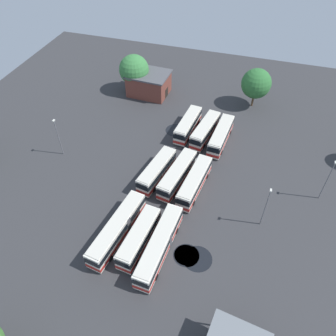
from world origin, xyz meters
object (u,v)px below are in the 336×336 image
(bus_row1_slot2, at_px, (194,182))
(lamp_post_by_building, at_px, (58,136))
(lamp_post_near_entrance, at_px, (266,206))
(tree_south_edge, at_px, (134,70))
(bus_row2_slot0, at_px, (118,229))
(bus_row2_slot1, at_px, (139,238))
(tree_north_edge, at_px, (256,84))
(bus_row0_slot2, at_px, (221,136))
(bus_row2_slot2, at_px, (160,245))
(bus_row1_slot0, at_px, (157,171))
(lamp_post_mid_lot, at_px, (327,179))
(depot_building, at_px, (149,83))
(bus_row0_slot1, at_px, (205,130))
(bus_row0_slot0, at_px, (188,125))
(bus_row1_slot1, at_px, (177,174))

(bus_row1_slot2, bearing_deg, lamp_post_by_building, -93.09)
(lamp_post_near_entrance, xyz_separation_m, tree_south_edge, (-30.78, -33.05, 1.17))
(bus_row2_slot0, height_order, bus_row2_slot1, same)
(bus_row1_slot2, height_order, lamp_post_near_entrance, lamp_post_near_entrance)
(bus_row2_slot1, bearing_deg, tree_north_edge, 164.71)
(bus_row2_slot1, distance_m, tree_north_edge, 43.88)
(lamp_post_by_building, bearing_deg, bus_row0_slot2, 113.34)
(bus_row2_slot0, relative_size, bus_row2_slot2, 1.01)
(lamp_post_by_building, bearing_deg, bus_row2_slot2, 58.74)
(bus_row2_slot2, height_order, tree_south_edge, tree_south_edge)
(bus_row1_slot0, relative_size, lamp_post_mid_lot, 1.23)
(bus_row2_slot0, xyz_separation_m, tree_south_edge, (-39.45, -12.51, 3.80))
(bus_row1_slot0, bearing_deg, bus_row0_slot2, 145.26)
(bus_row1_slot0, relative_size, lamp_post_by_building, 1.29)
(depot_building, xyz_separation_m, tree_south_edge, (0.09, -3.46, 2.99))
(tree_north_edge, bearing_deg, bus_row1_slot2, -12.53)
(bus_row0_slot1, relative_size, tree_south_edge, 1.16)
(bus_row1_slot2, xyz_separation_m, lamp_post_near_entrance, (4.03, 11.80, 2.63))
(bus_row0_slot0, height_order, bus_row1_slot0, same)
(bus_row2_slot0, height_order, tree_south_edge, tree_south_edge)
(bus_row2_slot2, relative_size, depot_building, 1.37)
(bus_row0_slot2, xyz_separation_m, bus_row2_slot2, (27.19, -3.78, 0.00))
(bus_row2_slot2, height_order, lamp_post_near_entrance, lamp_post_near_entrance)
(bus_row1_slot2, height_order, tree_south_edge, tree_south_edge)
(bus_row1_slot0, relative_size, bus_row2_slot0, 0.77)
(bus_row0_slot1, xyz_separation_m, lamp_post_near_entrance, (18.50, 13.20, 2.63))
(bus_row0_slot0, distance_m, tree_south_edge, 20.24)
(bus_row2_slot1, bearing_deg, bus_row1_slot2, 158.93)
(bus_row1_slot1, bearing_deg, tree_north_edge, 160.86)
(bus_row0_slot2, bearing_deg, bus_row2_slot1, -14.70)
(bus_row0_slot0, relative_size, lamp_post_by_building, 1.28)
(bus_row0_slot1, relative_size, lamp_post_by_building, 1.30)
(bus_row0_slot2, xyz_separation_m, bus_row2_slot1, (26.91, -7.06, -0.00))
(bus_row2_slot1, bearing_deg, lamp_post_by_building, -124.50)
(bus_row2_slot2, bearing_deg, bus_row0_slot1, 179.13)
(bus_row1_slot1, bearing_deg, bus_row1_slot0, -87.42)
(bus_row0_slot0, distance_m, tree_north_edge, 18.42)
(bus_row0_slot1, xyz_separation_m, lamp_post_mid_lot, (10.11, 22.12, 2.79))
(bus_row0_slot0, distance_m, bus_row1_slot0, 14.51)
(bus_row0_slot0, height_order, bus_row2_slot1, same)
(bus_row1_slot1, height_order, tree_south_edge, tree_south_edge)
(bus_row1_slot1, relative_size, bus_row2_slot1, 1.10)
(bus_row0_slot1, bearing_deg, bus_row0_slot2, 76.63)
(bus_row1_slot1, height_order, depot_building, depot_building)
(bus_row1_slot1, bearing_deg, bus_row0_slot0, -172.66)
(bus_row0_slot1, height_order, bus_row1_slot0, same)
(bus_row0_slot1, xyz_separation_m, bus_row2_slot1, (27.71, -3.71, -0.00))
(bus_row2_slot1, distance_m, bus_row2_slot2, 3.29)
(depot_building, bearing_deg, tree_north_edge, 94.94)
(bus_row0_slot0, xyz_separation_m, bus_row1_slot0, (14.38, -1.89, 0.00))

